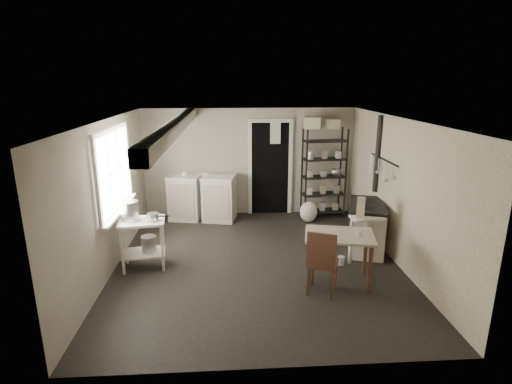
{
  "coord_description": "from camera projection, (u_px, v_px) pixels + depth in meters",
  "views": [
    {
      "loc": [
        -0.41,
        -5.94,
        2.86
      ],
      "look_at": [
        0.0,
        0.3,
        1.1
      ],
      "focal_mm": 28.0,
      "sensor_mm": 36.0,
      "label": 1
    }
  ],
  "objects": [
    {
      "name": "wall_right",
      "position": [
        398.0,
        192.0,
        6.34
      ],
      "size": [
        0.02,
        5.0,
        2.3
      ],
      "primitive_type": "cube",
      "color": "#B6AB9B",
      "rests_on": "ground"
    },
    {
      "name": "table_cup",
      "position": [
        359.0,
        232.0,
        5.59
      ],
      "size": [
        0.11,
        0.11,
        0.09
      ],
      "primitive_type": "imported",
      "rotation": [
        0.0,
        0.0,
        -0.11
      ],
      "color": "white",
      "rests_on": "work_table"
    },
    {
      "name": "ceiling",
      "position": [
        257.0,
        119.0,
        5.89
      ],
      "size": [
        5.0,
        5.0,
        0.0
      ],
      "primitive_type": "plane",
      "rotation": [
        3.14,
        0.0,
        0.0
      ],
      "color": "silver",
      "rests_on": "wall_back"
    },
    {
      "name": "wall_back",
      "position": [
        249.0,
        162.0,
        8.6
      ],
      "size": [
        4.5,
        0.02,
        2.3
      ],
      "primitive_type": "cube",
      "color": "#B6AB9B",
      "rests_on": "ground"
    },
    {
      "name": "stockpot",
      "position": [
        130.0,
        211.0,
        6.08
      ],
      "size": [
        0.35,
        0.35,
        0.29
      ],
      "primitive_type": "cylinder",
      "rotation": [
        0.0,
        0.0,
        0.33
      ],
      "color": "silver",
      "rests_on": "prep_table"
    },
    {
      "name": "wall_left",
      "position": [
        110.0,
        197.0,
        6.05
      ],
      "size": [
        0.02,
        5.0,
        2.3
      ],
      "primitive_type": "cube",
      "color": "#B6AB9B",
      "rests_on": "ground"
    },
    {
      "name": "base_cabinets",
      "position": [
        203.0,
        198.0,
        8.41
      ],
      "size": [
        1.53,
        0.88,
        0.95
      ],
      "primitive_type": null,
      "rotation": [
        0.0,
        0.0,
        -0.19
      ],
      "color": "silver",
      "rests_on": "ground"
    },
    {
      "name": "window",
      "position": [
        113.0,
        171.0,
        6.15
      ],
      "size": [
        0.12,
        1.76,
        1.28
      ],
      "primitive_type": null,
      "color": "white",
      "rests_on": "wall_left"
    },
    {
      "name": "utensil_rail",
      "position": [
        383.0,
        160.0,
        6.8
      ],
      "size": [
        0.06,
        1.2,
        0.44
      ],
      "primitive_type": null,
      "color": "silver",
      "rests_on": "wall_right"
    },
    {
      "name": "wallpaper_panel",
      "position": [
        398.0,
        192.0,
        6.34
      ],
      "size": [
        0.01,
        5.0,
        2.3
      ],
      "primitive_type": null,
      "color": "beige",
      "rests_on": "wall_right"
    },
    {
      "name": "stovepipe",
      "position": [
        378.0,
        154.0,
        7.08
      ],
      "size": [
        0.14,
        0.14,
        1.42
      ],
      "primitive_type": null,
      "rotation": [
        0.0,
        0.0,
        -0.41
      ],
      "color": "black",
      "rests_on": "stove"
    },
    {
      "name": "prep_table",
      "position": [
        143.0,
        244.0,
        6.22
      ],
      "size": [
        0.74,
        0.57,
        0.78
      ],
      "primitive_type": null,
      "rotation": [
        0.0,
        0.0,
        0.12
      ],
      "color": "white",
      "rests_on": "ground"
    },
    {
      "name": "stove",
      "position": [
        367.0,
        225.0,
        6.88
      ],
      "size": [
        0.87,
        1.18,
        0.83
      ],
      "primitive_type": null,
      "rotation": [
        0.0,
        0.0,
        -0.3
      ],
      "color": "silver",
      "rests_on": "ground"
    },
    {
      "name": "side_ledge",
      "position": [
        365.0,
        238.0,
        6.36
      ],
      "size": [
        0.53,
        0.31,
        0.79
      ],
      "primitive_type": null,
      "rotation": [
        0.0,
        0.0,
        0.08
      ],
      "color": "white",
      "rests_on": "ground"
    },
    {
      "name": "bucket",
      "position": [
        149.0,
        244.0,
        6.25
      ],
      "size": [
        0.27,
        0.27,
        0.25
      ],
      "primitive_type": "cylinder",
      "rotation": [
        0.0,
        0.0,
        0.22
      ],
      "color": "silver",
      "rests_on": "prep_table"
    },
    {
      "name": "mixing_bowl",
      "position": [
        205.0,
        176.0,
        8.26
      ],
      "size": [
        0.29,
        0.29,
        0.06
      ],
      "primitive_type": "imported",
      "rotation": [
        0.0,
        0.0,
        0.12
      ],
      "color": "white",
      "rests_on": "base_cabinets"
    },
    {
      "name": "work_table",
      "position": [
        338.0,
        257.0,
        5.79
      ],
      "size": [
        1.09,
        0.86,
        0.74
      ],
      "primitive_type": null,
      "rotation": [
        0.0,
        0.0,
        -0.21
      ],
      "color": "beige",
      "rests_on": "ground"
    },
    {
      "name": "wall_front",
      "position": [
        275.0,
        266.0,
        3.79
      ],
      "size": [
        4.5,
        0.02,
        2.3
      ],
      "primitive_type": "cube",
      "color": "#B6AB9B",
      "rests_on": "ground"
    },
    {
      "name": "floor_crock",
      "position": [
        341.0,
        260.0,
        6.39
      ],
      "size": [
        0.12,
        0.12,
        0.14
      ],
      "primitive_type": "cylinder",
      "rotation": [
        0.0,
        0.0,
        0.07
      ],
      "color": "white",
      "rests_on": "ground"
    },
    {
      "name": "oats_box",
      "position": [
        361.0,
        203.0,
        6.21
      ],
      "size": [
        0.18,
        0.23,
        0.3
      ],
      "primitive_type": "cube",
      "rotation": [
        0.0,
        0.0,
        -0.35
      ],
      "color": "beige",
      "rests_on": "side_ledge"
    },
    {
      "name": "shelf_rack",
      "position": [
        324.0,
        174.0,
        8.43
      ],
      "size": [
        0.94,
        0.45,
        1.91
      ],
      "primitive_type": null,
      "rotation": [
        0.0,
        0.0,
        0.11
      ],
      "color": "black",
      "rests_on": "ground"
    },
    {
      "name": "doorway",
      "position": [
        270.0,
        169.0,
        8.64
      ],
      "size": [
        0.96,
        0.1,
        2.08
      ],
      "primitive_type": null,
      "color": "white",
      "rests_on": "ground"
    },
    {
      "name": "saucepan",
      "position": [
        153.0,
        216.0,
        6.1
      ],
      "size": [
        0.21,
        0.21,
        0.1
      ],
      "primitive_type": "cylinder",
      "rotation": [
        0.0,
        0.0,
        0.19
      ],
      "color": "silver",
      "rests_on": "prep_table"
    },
    {
      "name": "chair",
      "position": [
        323.0,
        260.0,
        5.46
      ],
      "size": [
        0.52,
        0.53,
        0.94
      ],
      "primitive_type": null,
      "rotation": [
        0.0,
        0.0,
        -0.41
      ],
      "color": "#512F22",
      "rests_on": "ground"
    },
    {
      "name": "floor",
      "position": [
        257.0,
        262.0,
        6.51
      ],
      "size": [
        5.0,
        5.0,
        0.0
      ],
      "primitive_type": "plane",
      "color": "black",
      "rests_on": "ground"
    },
    {
      "name": "ceiling_beam",
      "position": [
        176.0,
        127.0,
        5.84
      ],
      "size": [
        0.18,
        5.0,
        0.18
      ],
      "primitive_type": null,
      "color": "white",
      "rests_on": "ceiling"
    },
    {
      "name": "flour_sack",
      "position": [
        309.0,
        211.0,
        8.28
      ],
      "size": [
        0.44,
        0.4,
        0.43
      ],
      "primitive_type": "ellipsoid",
      "rotation": [
        0.0,
        0.0,
        -0.31
      ],
      "color": "silver",
      "rests_on": "ground"
    },
    {
      "name": "storage_box_b",
      "position": [
        333.0,
        124.0,
        8.16
      ],
      "size": [
        0.33,
        0.32,
        0.19
      ],
      "primitive_type": "cube",
      "rotation": [
        0.0,
        0.0,
        -0.18
      ],
      "color": "beige",
      "rests_on": "shelf_rack"
    },
    {
      "name": "storage_box_a",
      "position": [
        313.0,
        123.0,
        8.12
      ],
      "size": [
        0.41,
        0.39,
        0.23
      ],
      "primitive_type": "cube",
      "rotation": [
        0.0,
        0.0,
        -0.32
      ],
      "color": "beige",
      "rests_on": "shelf_rack"
    },
    {
      "name": "counter_cup",
      "position": [
        185.0,
        176.0,
        8.17
      ],
      "size": [
        0.13,
        0.13,
        0.1
      ],
      "primitive_type": "imported",
      "rotation": [
        0.0,
        0.0,
        -0.0
      ],
      "color": "white",
      "rests_on": "base_cabinets"
    },
    {
      "name": "shelf_jar",
      "position": [
        309.0,
        155.0,
        8.29
      ],
      "size": [
        0.09,
        0.09,
        0.19
      ],
      "primitive_type": "imported",
      "rotation": [
        0.0,
        0.0,
        -0.1
      ],
      "color": "white",
      "rests_on": "shelf_rack"
    }
  ]
}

